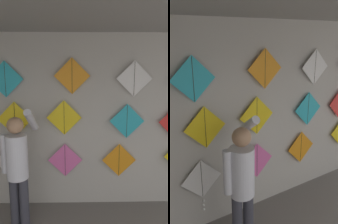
{
  "view_description": "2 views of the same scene",
  "coord_description": "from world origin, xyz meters",
  "views": [
    {
      "loc": [
        0.15,
        0.23,
        2.21
      ],
      "look_at": [
        0.21,
        3.35,
        1.64
      ],
      "focal_mm": 35.0,
      "sensor_mm": 36.0,
      "label": 1
    },
    {
      "loc": [
        -1.93,
        0.81,
        2.6
      ],
      "look_at": [
        -0.3,
        3.35,
        1.66
      ],
      "focal_mm": 40.0,
      "sensor_mm": 36.0,
      "label": 2
    }
  ],
  "objects": [
    {
      "name": "kite_3",
      "position": [
        0.78,
        3.59,
        0.79
      ],
      "size": [
        0.55,
        0.01,
        0.55
      ],
      "color": "orange"
    },
    {
      "name": "kite_8",
      "position": [
        0.89,
        3.59,
        1.45
      ],
      "size": [
        0.55,
        0.01,
        0.55
      ],
      "color": "#28B2C6"
    },
    {
      "name": "shopkeeper",
      "position": [
        -0.69,
        3.0,
        0.98
      ],
      "size": [
        0.44,
        0.58,
        1.75
      ],
      "rotation": [
        0.0,
        0.0,
        -0.17
      ],
      "color": "#383842",
      "rests_on": "ground"
    },
    {
      "name": "kite_6",
      "position": [
        -0.87,
        3.59,
        1.49
      ],
      "size": [
        0.55,
        0.01,
        0.55
      ],
      "color": "yellow"
    },
    {
      "name": "kite_2",
      "position": [
        -0.1,
        3.59,
        0.8
      ],
      "size": [
        0.55,
        0.01,
        0.55
      ],
      "color": "pink"
    },
    {
      "name": "kite_1",
      "position": [
        -0.97,
        3.59,
        0.74
      ],
      "size": [
        0.55,
        0.04,
        0.76
      ],
      "color": "white"
    },
    {
      "name": "kite_7",
      "position": [
        -0.1,
        3.59,
        1.5
      ],
      "size": [
        0.55,
        0.01,
        0.55
      ],
      "color": "yellow"
    },
    {
      "name": "kite_11",
      "position": [
        -0.99,
        3.59,
        2.11
      ],
      "size": [
        0.55,
        0.01,
        0.55
      ],
      "color": "#28B2C6"
    },
    {
      "name": "kite_13",
      "position": [
        0.98,
        3.59,
        2.11
      ],
      "size": [
        0.55,
        0.01,
        0.55
      ],
      "color": "white"
    },
    {
      "name": "back_panel",
      "position": [
        0.0,
        3.68,
        1.4
      ],
      "size": [
        5.98,
        0.06,
        2.8
      ],
      "primitive_type": "cube",
      "color": "#BCB7AD",
      "rests_on": "ground"
    },
    {
      "name": "kite_12",
      "position": [
        0.03,
        3.59,
        2.15
      ],
      "size": [
        0.55,
        0.01,
        0.55
      ],
      "color": "orange"
    }
  ]
}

